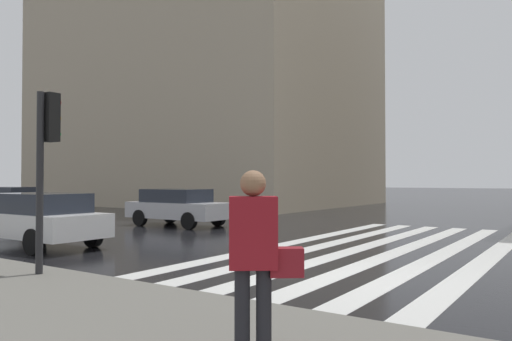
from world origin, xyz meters
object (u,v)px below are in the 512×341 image
traffic_signal_post (47,142)px  car_silver (178,206)px  pedestrian_in_red_jacket (256,254)px  car_black (14,200)px  car_white (37,218)px

traffic_signal_post → car_silver: size_ratio=0.76×
traffic_signal_post → pedestrian_in_red_jacket: traffic_signal_post is taller
car_black → pedestrian_in_red_jacket: pedestrian_in_red_jacket is taller
pedestrian_in_red_jacket → car_black: bearing=64.6°
traffic_signal_post → car_white: bearing=59.8°
traffic_signal_post → pedestrian_in_red_jacket: (-1.60, -5.47, -1.27)m
pedestrian_in_red_jacket → car_white: bearing=67.4°
traffic_signal_post → car_black: bearing=61.9°
traffic_signal_post → pedestrian_in_red_jacket: bearing=-106.3°
car_black → car_white: bearing=-117.4°
car_white → car_black: (6.50, 12.55, 0.00)m
car_silver → car_black: bearing=90.0°
traffic_signal_post → car_white: traffic_signal_post is taller
car_silver → car_white: same height
car_silver → car_white: size_ratio=1.00×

